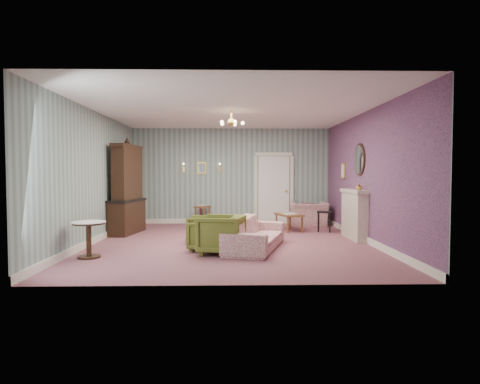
{
  "coord_description": "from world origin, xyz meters",
  "views": [
    {
      "loc": [
        -0.01,
        -8.99,
        1.52
      ],
      "look_at": [
        0.2,
        0.4,
        1.1
      ],
      "focal_mm": 30.54,
      "sensor_mm": 36.0,
      "label": 1
    }
  ],
  "objects_px": {
    "side_table_black": "(324,222)",
    "olive_chair_b": "(206,234)",
    "wingback_chair": "(309,210)",
    "coffee_table": "(289,222)",
    "pedestal_table": "(89,240)",
    "fireplace": "(354,214)",
    "sofa_chintz": "(255,228)",
    "olive_chair_c": "(203,228)",
    "dresser": "(127,187)",
    "olive_chair_a": "(221,232)"
  },
  "relations": [
    {
      "from": "fireplace",
      "to": "side_table_black",
      "type": "xyz_separation_m",
      "value": [
        -0.44,
        1.16,
        -0.31
      ]
    },
    {
      "from": "olive_chair_b",
      "to": "dresser",
      "type": "distance_m",
      "value": 3.29
    },
    {
      "from": "olive_chair_a",
      "to": "wingback_chair",
      "type": "relative_size",
      "value": 0.78
    },
    {
      "from": "pedestal_table",
      "to": "fireplace",
      "type": "bearing_deg",
      "value": 20.43
    },
    {
      "from": "olive_chair_b",
      "to": "fireplace",
      "type": "distance_m",
      "value": 3.63
    },
    {
      "from": "sofa_chintz",
      "to": "dresser",
      "type": "xyz_separation_m",
      "value": [
        -3.13,
        2.19,
        0.77
      ]
    },
    {
      "from": "side_table_black",
      "to": "olive_chair_b",
      "type": "bearing_deg",
      "value": -139.56
    },
    {
      "from": "wingback_chair",
      "to": "olive_chair_b",
      "type": "bearing_deg",
      "value": 57.24
    },
    {
      "from": "sofa_chintz",
      "to": "wingback_chair",
      "type": "height_order",
      "value": "wingback_chair"
    },
    {
      "from": "fireplace",
      "to": "pedestal_table",
      "type": "bearing_deg",
      "value": -159.57
    },
    {
      "from": "sofa_chintz",
      "to": "wingback_chair",
      "type": "relative_size",
      "value": 2.07
    },
    {
      "from": "olive_chair_c",
      "to": "wingback_chair",
      "type": "bearing_deg",
      "value": 140.43
    },
    {
      "from": "olive_chair_c",
      "to": "sofa_chintz",
      "type": "xyz_separation_m",
      "value": [
        1.12,
        -0.79,
        0.1
      ]
    },
    {
      "from": "fireplace",
      "to": "side_table_black",
      "type": "relative_size",
      "value": 2.58
    },
    {
      "from": "olive_chair_b",
      "to": "wingback_chair",
      "type": "xyz_separation_m",
      "value": [
        2.77,
        3.79,
        0.13
      ]
    },
    {
      "from": "olive_chair_a",
      "to": "sofa_chintz",
      "type": "relative_size",
      "value": 0.37
    },
    {
      "from": "wingback_chair",
      "to": "side_table_black",
      "type": "distance_m",
      "value": 1.32
    },
    {
      "from": "olive_chair_b",
      "to": "pedestal_table",
      "type": "bearing_deg",
      "value": -61.72
    },
    {
      "from": "dresser",
      "to": "pedestal_table",
      "type": "height_order",
      "value": "dresser"
    },
    {
      "from": "olive_chair_b",
      "to": "pedestal_table",
      "type": "xyz_separation_m",
      "value": [
        -2.07,
        -0.68,
        0.0
      ]
    },
    {
      "from": "sofa_chintz",
      "to": "coffee_table",
      "type": "height_order",
      "value": "sofa_chintz"
    },
    {
      "from": "dresser",
      "to": "fireplace",
      "type": "xyz_separation_m",
      "value": [
        5.51,
        -1.0,
        -0.61
      ]
    },
    {
      "from": "fireplace",
      "to": "side_table_black",
      "type": "distance_m",
      "value": 1.27
    },
    {
      "from": "olive_chair_c",
      "to": "coffee_table",
      "type": "distance_m",
      "value": 2.81
    },
    {
      "from": "dresser",
      "to": "olive_chair_a",
      "type": "bearing_deg",
      "value": -39.19
    },
    {
      "from": "olive_chair_c",
      "to": "coffee_table",
      "type": "bearing_deg",
      "value": 135.41
    },
    {
      "from": "olive_chair_a",
      "to": "olive_chair_b",
      "type": "height_order",
      "value": "olive_chair_a"
    },
    {
      "from": "pedestal_table",
      "to": "wingback_chair",
      "type": "bearing_deg",
      "value": 42.75
    },
    {
      "from": "olive_chair_b",
      "to": "fireplace",
      "type": "height_order",
      "value": "fireplace"
    },
    {
      "from": "olive_chair_b",
      "to": "sofa_chintz",
      "type": "bearing_deg",
      "value": 108.6
    },
    {
      "from": "olive_chair_c",
      "to": "side_table_black",
      "type": "relative_size",
      "value": 1.2
    },
    {
      "from": "fireplace",
      "to": "olive_chair_c",
      "type": "bearing_deg",
      "value": -173.44
    },
    {
      "from": "coffee_table",
      "to": "sofa_chintz",
      "type": "bearing_deg",
      "value": -112.18
    },
    {
      "from": "side_table_black",
      "to": "pedestal_table",
      "type": "distance_m",
      "value": 5.93
    },
    {
      "from": "olive_chair_a",
      "to": "coffee_table",
      "type": "distance_m",
      "value": 3.55
    },
    {
      "from": "sofa_chintz",
      "to": "side_table_black",
      "type": "height_order",
      "value": "sofa_chintz"
    },
    {
      "from": "side_table_black",
      "to": "coffee_table",
      "type": "bearing_deg",
      "value": 165.48
    },
    {
      "from": "olive_chair_a",
      "to": "fireplace",
      "type": "xyz_separation_m",
      "value": [
        3.06,
        1.71,
        0.17
      ]
    },
    {
      "from": "olive_chair_a",
      "to": "wingback_chair",
      "type": "height_order",
      "value": "wingback_chair"
    },
    {
      "from": "olive_chair_b",
      "to": "olive_chair_c",
      "type": "relative_size",
      "value": 1.01
    },
    {
      "from": "coffee_table",
      "to": "dresser",
      "type": "bearing_deg",
      "value": -174.73
    },
    {
      "from": "olive_chair_c",
      "to": "dresser",
      "type": "relative_size",
      "value": 0.27
    },
    {
      "from": "olive_chair_b",
      "to": "side_table_black",
      "type": "distance_m",
      "value": 3.85
    },
    {
      "from": "fireplace",
      "to": "coffee_table",
      "type": "relative_size",
      "value": 1.55
    },
    {
      "from": "olive_chair_a",
      "to": "dresser",
      "type": "distance_m",
      "value": 3.74
    },
    {
      "from": "fireplace",
      "to": "side_table_black",
      "type": "bearing_deg",
      "value": 110.61
    },
    {
      "from": "coffee_table",
      "to": "pedestal_table",
      "type": "relative_size",
      "value": 1.36
    },
    {
      "from": "olive_chair_b",
      "to": "olive_chair_c",
      "type": "height_order",
      "value": "olive_chair_b"
    },
    {
      "from": "olive_chair_b",
      "to": "wingback_chair",
      "type": "height_order",
      "value": "wingback_chair"
    },
    {
      "from": "olive_chair_b",
      "to": "coffee_table",
      "type": "xyz_separation_m",
      "value": [
        2.04,
        2.73,
        -0.1
      ]
    }
  ]
}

